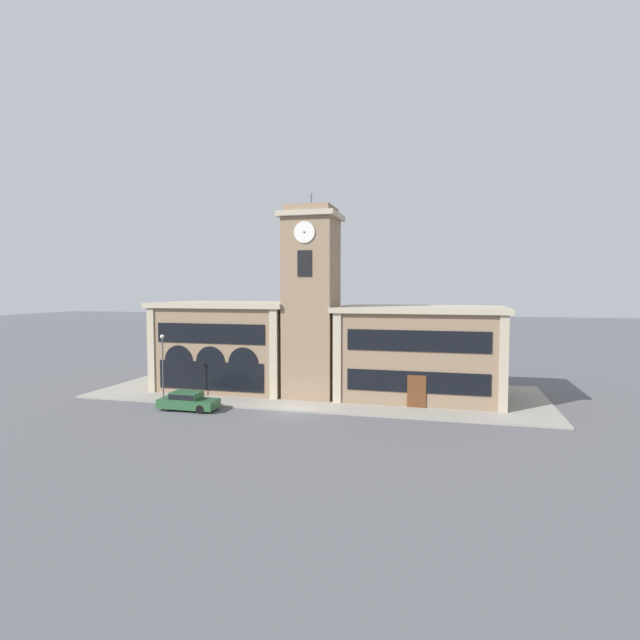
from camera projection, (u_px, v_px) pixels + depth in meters
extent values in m
plane|color=#56565B|center=(293.00, 412.00, 39.65)|extent=(300.00, 300.00, 0.00)
cube|color=gray|center=(317.00, 392.00, 46.94)|extent=(40.89, 15.11, 0.15)
cube|color=#897056|center=(312.00, 309.00, 44.55)|extent=(4.37, 4.37, 15.97)
cube|color=tan|center=(311.00, 216.00, 44.05)|extent=(5.07, 5.07, 0.45)
cube|color=#897056|center=(311.00, 210.00, 44.01)|extent=(4.02, 4.02, 0.60)
cylinder|color=#4C4C51|center=(311.00, 200.00, 43.96)|extent=(0.10, 0.10, 1.20)
cylinder|color=silver|center=(304.00, 232.00, 41.99)|extent=(1.82, 0.10, 1.82)
cylinder|color=black|center=(304.00, 232.00, 41.92)|extent=(0.15, 0.04, 0.15)
cylinder|color=silver|center=(287.00, 236.00, 44.71)|extent=(0.10, 1.82, 1.82)
cylinder|color=black|center=(287.00, 236.00, 44.72)|extent=(0.04, 0.15, 0.15)
cube|color=black|center=(304.00, 263.00, 42.16)|extent=(1.22, 0.10, 2.20)
cube|color=#897056|center=(233.00, 347.00, 49.59)|extent=(12.76, 9.71, 8.03)
cube|color=tan|center=(233.00, 304.00, 49.33)|extent=(13.46, 10.41, 0.45)
cube|color=tan|center=(151.00, 351.00, 46.35)|extent=(0.70, 0.16, 8.03)
cube|color=tan|center=(273.00, 355.00, 43.34)|extent=(0.70, 0.16, 8.03)
cube|color=black|center=(210.00, 333.00, 44.75)|extent=(10.46, 0.10, 1.77)
cube|color=black|center=(211.00, 376.00, 44.99)|extent=(10.21, 0.10, 2.57)
cylinder|color=black|center=(179.00, 361.00, 45.70)|extent=(2.81, 0.06, 2.81)
cylinder|color=black|center=(210.00, 362.00, 44.90)|extent=(2.81, 0.06, 2.81)
cylinder|color=black|center=(243.00, 363.00, 44.11)|extent=(2.81, 0.06, 2.81)
cube|color=#897056|center=(420.00, 354.00, 45.02)|extent=(13.96, 9.71, 7.75)
cube|color=tan|center=(421.00, 309.00, 44.77)|extent=(14.66, 10.41, 0.45)
cube|color=tan|center=(337.00, 359.00, 41.93)|extent=(0.70, 0.16, 7.75)
cube|color=tan|center=(504.00, 365.00, 38.62)|extent=(0.70, 0.16, 7.75)
cube|color=black|center=(417.00, 341.00, 40.19)|extent=(11.45, 0.10, 1.71)
cube|color=#5B3319|center=(417.00, 392.00, 40.44)|extent=(1.50, 0.12, 2.79)
cube|color=black|center=(417.00, 382.00, 40.40)|extent=(11.45, 0.10, 1.74)
cube|color=#285633|center=(189.00, 403.00, 40.19)|extent=(4.81, 1.86, 0.72)
cube|color=#285633|center=(186.00, 395.00, 40.20)|extent=(2.31, 1.67, 0.56)
cube|color=black|center=(186.00, 395.00, 40.20)|extent=(2.22, 1.70, 0.42)
cylinder|color=black|center=(210.00, 405.00, 40.62)|extent=(0.70, 0.22, 0.70)
cylinder|color=black|center=(200.00, 409.00, 39.04)|extent=(0.70, 0.22, 0.70)
cylinder|color=black|center=(177.00, 403.00, 41.37)|extent=(0.70, 0.22, 0.70)
cylinder|color=black|center=(167.00, 407.00, 39.79)|extent=(0.70, 0.22, 0.70)
cylinder|color=#4C4C51|center=(163.00, 370.00, 42.95)|extent=(0.12, 0.12, 5.35)
sphere|color=silver|center=(162.00, 337.00, 42.77)|extent=(0.36, 0.36, 0.36)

